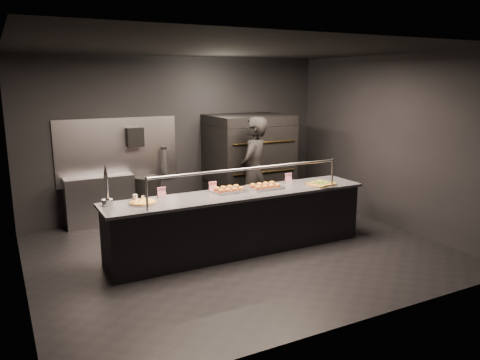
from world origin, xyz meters
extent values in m
plane|color=black|center=(0.00, 0.00, 0.00)|extent=(6.00, 6.00, 0.00)
plane|color=black|center=(0.00, 0.00, 3.00)|extent=(6.00, 6.00, 0.00)
cube|color=black|center=(0.00, 2.50, 1.50)|extent=(6.00, 0.04, 3.00)
cube|color=black|center=(0.00, -2.50, 1.50)|extent=(6.00, 0.04, 3.00)
cube|color=black|center=(-3.00, 0.00, 1.50)|extent=(0.04, 5.00, 3.00)
cube|color=black|center=(3.00, 0.00, 1.50)|extent=(0.04, 5.00, 3.00)
cube|color=#99999E|center=(-1.20, 2.48, 1.30)|extent=(2.20, 0.02, 1.20)
cube|color=black|center=(0.00, 0.00, 0.44)|extent=(4.00, 0.70, 0.88)
cube|color=#323136|center=(0.00, 0.00, 0.90)|extent=(4.10, 0.78, 0.04)
cylinder|color=#99999E|center=(-1.50, -0.30, 1.15)|extent=(0.03, 0.03, 0.45)
cylinder|color=#99999E|center=(1.50, -0.30, 1.15)|extent=(0.03, 0.03, 0.45)
cylinder|color=#99999E|center=(0.00, -0.30, 1.34)|extent=(3.00, 0.04, 0.04)
cube|color=black|center=(1.20, 1.90, 0.30)|extent=(1.50, 1.15, 0.60)
cube|color=black|center=(1.20, 1.90, 0.90)|extent=(1.50, 1.20, 0.55)
cube|color=black|center=(1.20, 1.90, 1.45)|extent=(1.50, 1.20, 0.55)
cube|color=black|center=(1.20, 1.90, 1.82)|extent=(1.50, 1.20, 0.18)
cylinder|color=gold|center=(1.20, 1.28, 0.90)|extent=(1.30, 0.02, 0.02)
cylinder|color=gold|center=(1.20, 1.28, 1.45)|extent=(1.30, 0.02, 0.02)
cube|color=#99999E|center=(-1.60, 2.32, 0.45)|extent=(1.20, 0.35, 0.90)
cube|color=black|center=(-0.90, 2.39, 1.55)|extent=(0.30, 0.20, 0.35)
cylinder|color=#B2B2B7|center=(-0.35, 2.40, 1.05)|extent=(0.14, 0.14, 0.45)
cube|color=black|center=(-0.35, 2.40, 1.30)|extent=(0.10, 0.06, 0.06)
cylinder|color=silver|center=(-1.90, 0.20, 0.96)|extent=(0.15, 0.15, 0.08)
cylinder|color=silver|center=(-1.90, 0.20, 1.15)|extent=(0.05, 0.05, 0.38)
cylinder|color=silver|center=(-1.90, 0.11, 1.32)|extent=(0.02, 0.11, 0.02)
cone|color=black|center=(-1.90, 0.20, 1.42)|extent=(0.05, 0.05, 0.15)
cylinder|color=silver|center=(-1.45, 0.07, 0.93)|extent=(0.41, 0.41, 0.01)
cylinder|color=#B6753A|center=(-1.45, 0.07, 0.94)|extent=(0.36, 0.36, 0.02)
cylinder|color=#F8D550|center=(-1.45, 0.07, 0.95)|extent=(0.31, 0.31, 0.01)
cube|color=silver|center=(-0.10, 0.15, 0.93)|extent=(0.54, 0.44, 0.02)
ellipsoid|color=orange|center=(-0.27, 0.07, 0.97)|extent=(0.09, 0.09, 0.06)
ellipsoid|color=orange|center=(-0.27, 0.23, 0.97)|extent=(0.09, 0.09, 0.06)
ellipsoid|color=orange|center=(-0.16, 0.07, 0.97)|extent=(0.09, 0.09, 0.06)
ellipsoid|color=orange|center=(-0.16, 0.23, 0.97)|extent=(0.09, 0.09, 0.06)
ellipsoid|color=orange|center=(-0.04, 0.07, 0.97)|extent=(0.09, 0.09, 0.06)
ellipsoid|color=orange|center=(-0.04, 0.23, 0.97)|extent=(0.09, 0.09, 0.06)
ellipsoid|color=orange|center=(0.07, 0.07, 0.97)|extent=(0.09, 0.09, 0.06)
ellipsoid|color=orange|center=(0.07, 0.23, 0.97)|extent=(0.09, 0.09, 0.06)
cube|color=silver|center=(0.50, 0.08, 0.93)|extent=(0.52, 0.39, 0.02)
ellipsoid|color=orange|center=(0.33, 0.00, 0.97)|extent=(0.09, 0.09, 0.06)
ellipsoid|color=orange|center=(0.33, 0.17, 0.97)|extent=(0.09, 0.09, 0.06)
ellipsoid|color=orange|center=(0.44, 0.00, 0.97)|extent=(0.09, 0.09, 0.06)
ellipsoid|color=orange|center=(0.44, 0.17, 0.97)|extent=(0.09, 0.09, 0.06)
ellipsoid|color=orange|center=(0.56, 0.00, 0.97)|extent=(0.09, 0.09, 0.06)
ellipsoid|color=orange|center=(0.56, 0.17, 0.97)|extent=(0.09, 0.09, 0.06)
ellipsoid|color=orange|center=(0.67, 0.00, 0.97)|extent=(0.09, 0.09, 0.06)
ellipsoid|color=orange|center=(0.67, 0.17, 0.97)|extent=(0.09, 0.09, 0.06)
cylinder|color=silver|center=(1.40, -0.15, 0.93)|extent=(0.50, 0.50, 0.01)
cube|color=#B6753A|center=(1.40, -0.15, 0.94)|extent=(0.46, 0.43, 0.02)
cube|color=#F8D550|center=(1.40, -0.15, 0.95)|extent=(0.43, 0.40, 0.01)
cube|color=#538F31|center=(1.40, -0.15, 0.96)|extent=(0.41, 0.38, 0.01)
cylinder|color=silver|center=(-1.52, 0.19, 0.97)|extent=(0.07, 0.07, 0.11)
cylinder|color=silver|center=(-1.41, 0.19, 0.96)|extent=(0.05, 0.05, 0.09)
cube|color=white|center=(-1.11, 0.28, 1.00)|extent=(0.12, 0.04, 0.15)
cube|color=white|center=(-0.31, 0.28, 1.00)|extent=(0.12, 0.04, 0.15)
cube|color=white|center=(1.06, 0.28, 1.00)|extent=(0.12, 0.04, 0.15)
cylinder|color=black|center=(-0.76, 2.22, 0.42)|extent=(0.50, 0.50, 0.83)
imported|color=black|center=(0.79, 0.97, 0.98)|extent=(0.85, 0.82, 1.96)
camera|label=1|loc=(-3.15, -6.01, 2.59)|focal=35.00mm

